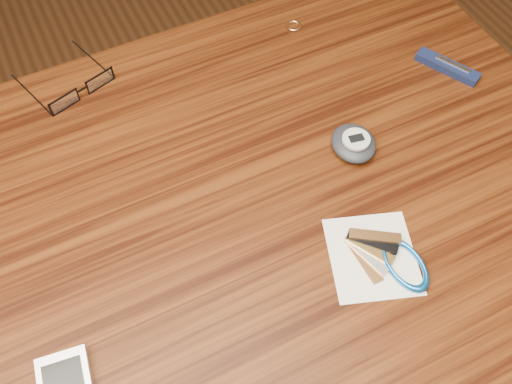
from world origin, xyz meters
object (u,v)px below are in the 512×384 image
eyeglasses (80,89)px  pedometer (354,143)px  desk (233,252)px  pocket_knife (448,67)px  notepad_keys (388,259)px

eyeglasses → pedometer: bearing=-40.7°
desk → pedometer: size_ratio=12.94×
desk → pedometer: (0.19, 0.02, 0.11)m
pedometer → desk: bearing=-173.9°
desk → pocket_knife: pocket_knife is taller
eyeglasses → pedometer: (0.30, -0.26, 0.00)m
pocket_knife → desk: bearing=-167.8°
notepad_keys → eyeglasses: bearing=120.6°
notepad_keys → desk: bearing=134.8°
eyeglasses → pedometer: pedometer is taller
desk → eyeglasses: 0.32m
desk → notepad_keys: 0.23m
eyeglasses → pocket_knife: (0.50, -0.19, -0.00)m
eyeglasses → pocket_knife: size_ratio=1.43×
pedometer → notepad_keys: 0.17m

